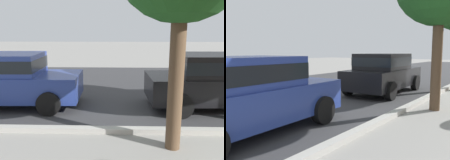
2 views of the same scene
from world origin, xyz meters
TOP-DOWN VIEW (x-y plane):
  - street_surface at (0.00, 7.50)m, footprint 60.00×9.00m
  - parked_car_blue at (-6.75, 4.74)m, footprint 4.15×2.03m
  - parked_car_black at (-0.67, 4.74)m, footprint 4.15×2.03m

SIDE VIEW (x-z plane):
  - street_surface at x=0.00m, z-range 0.00..0.01m
  - parked_car_blue at x=-6.75m, z-range 0.06..1.62m
  - parked_car_black at x=-0.67m, z-range 0.06..1.62m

